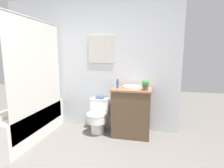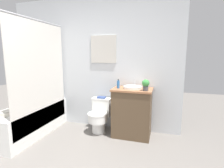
{
  "view_description": "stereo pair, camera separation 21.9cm",
  "coord_description": "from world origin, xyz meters",
  "px_view_note": "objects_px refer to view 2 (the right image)",
  "views": [
    {
      "loc": [
        1.16,
        -1.09,
        1.42
      ],
      "look_at": [
        0.55,
        1.67,
        0.95
      ],
      "focal_mm": 28.0,
      "sensor_mm": 36.0,
      "label": 1
    },
    {
      "loc": [
        1.37,
        -1.03,
        1.42
      ],
      "look_at": [
        0.55,
        1.67,
        0.95
      ],
      "focal_mm": 28.0,
      "sensor_mm": 36.0,
      "label": 2
    }
  ],
  "objects_px": {
    "soap_bottle": "(118,84)",
    "potted_plant": "(146,85)",
    "toilet": "(99,116)",
    "sink": "(133,87)",
    "book_on_tank": "(102,97)"
  },
  "relations": [
    {
      "from": "toilet",
      "to": "book_on_tank",
      "type": "relative_size",
      "value": 3.93
    },
    {
      "from": "toilet",
      "to": "soap_bottle",
      "type": "relative_size",
      "value": 3.82
    },
    {
      "from": "sink",
      "to": "soap_bottle",
      "type": "height_order",
      "value": "soap_bottle"
    },
    {
      "from": "toilet",
      "to": "book_on_tank",
      "type": "height_order",
      "value": "book_on_tank"
    },
    {
      "from": "toilet",
      "to": "book_on_tank",
      "type": "xyz_separation_m",
      "value": [
        -0.0,
        0.13,
        0.32
      ]
    },
    {
      "from": "toilet",
      "to": "potted_plant",
      "type": "relative_size",
      "value": 3.32
    },
    {
      "from": "toilet",
      "to": "book_on_tank",
      "type": "distance_m",
      "value": 0.34
    },
    {
      "from": "toilet",
      "to": "potted_plant",
      "type": "xyz_separation_m",
      "value": [
        0.84,
        -0.11,
        0.65
      ]
    },
    {
      "from": "soap_bottle",
      "to": "potted_plant",
      "type": "height_order",
      "value": "potted_plant"
    },
    {
      "from": "potted_plant",
      "to": "toilet",
      "type": "bearing_deg",
      "value": 172.3
    },
    {
      "from": "sink",
      "to": "book_on_tank",
      "type": "bearing_deg",
      "value": 170.74
    },
    {
      "from": "book_on_tank",
      "to": "potted_plant",
      "type": "bearing_deg",
      "value": -15.92
    },
    {
      "from": "soap_bottle",
      "to": "book_on_tank",
      "type": "bearing_deg",
      "value": 156.51
    },
    {
      "from": "soap_bottle",
      "to": "potted_plant",
      "type": "distance_m",
      "value": 0.48
    },
    {
      "from": "soap_bottle",
      "to": "book_on_tank",
      "type": "relative_size",
      "value": 1.03
    }
  ]
}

